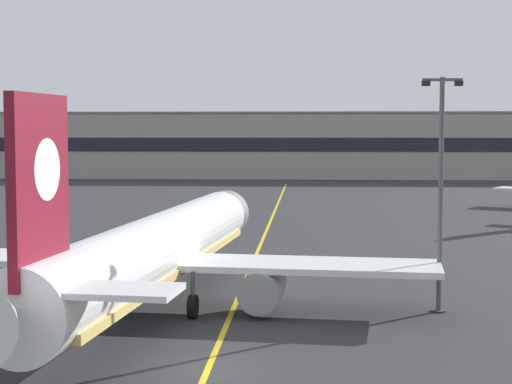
# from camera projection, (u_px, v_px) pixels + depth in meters

# --- Properties ---
(ground_plane) EXTENTS (400.00, 400.00, 0.00)m
(ground_plane) POSITION_uv_depth(u_px,v_px,m) (214.00, 371.00, 35.54)
(ground_plane) COLOR #2D2D30
(taxiway_centreline) EXTENTS (2.11, 179.99, 0.01)m
(taxiway_centreline) POSITION_uv_depth(u_px,v_px,m) (254.00, 260.00, 65.41)
(taxiway_centreline) COLOR yellow
(taxiway_centreline) RESTS_ON ground
(airliner_foreground) EXTENTS (32.33, 41.51, 11.65)m
(airliner_foreground) POSITION_uv_depth(u_px,v_px,m) (156.00, 251.00, 47.31)
(airliner_foreground) COLOR white
(airliner_foreground) RESTS_ON ground
(apron_lamp_post) EXTENTS (2.24, 0.90, 13.17)m
(apron_lamp_post) POSITION_uv_depth(u_px,v_px,m) (441.00, 190.00, 46.46)
(apron_lamp_post) COLOR #515156
(apron_lamp_post) RESTS_ON ground
(safety_cone_by_nose_gear) EXTENTS (0.44, 0.44, 0.55)m
(safety_cone_by_nose_gear) POSITION_uv_depth(u_px,v_px,m) (190.00, 262.00, 62.71)
(safety_cone_by_nose_gear) COLOR orange
(safety_cone_by_nose_gear) RESTS_ON ground
(terminal_building) EXTENTS (169.31, 12.40, 13.70)m
(terminal_building) POSITION_uv_depth(u_px,v_px,m) (340.00, 145.00, 172.56)
(terminal_building) COLOR #9E998E
(terminal_building) RESTS_ON ground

